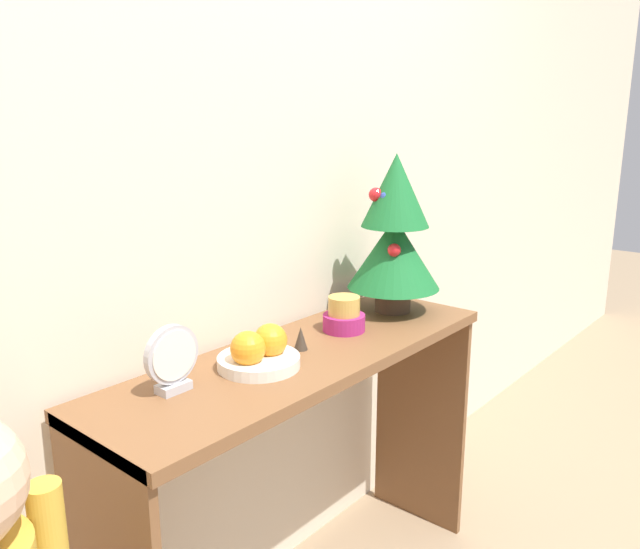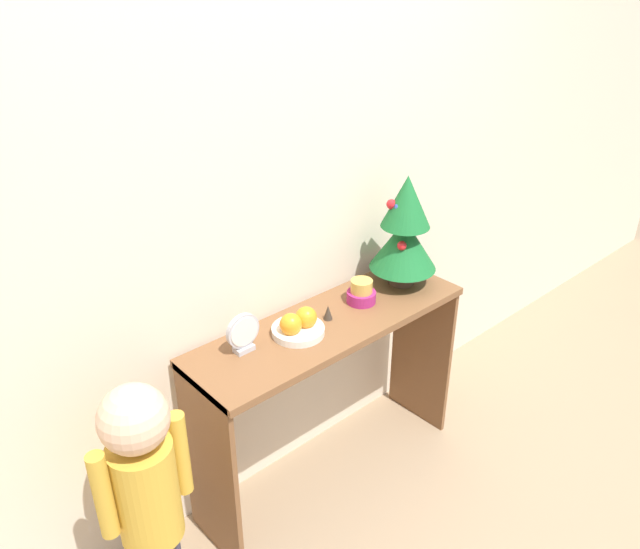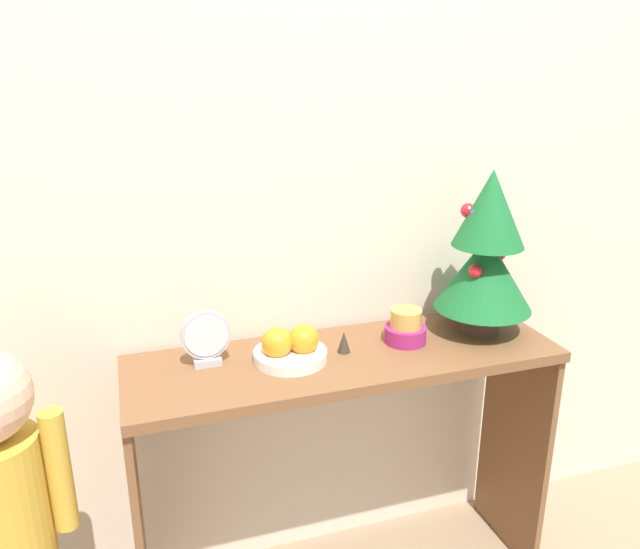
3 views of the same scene
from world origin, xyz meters
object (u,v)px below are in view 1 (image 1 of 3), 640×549
object	(u,v)px
singing_bowl	(344,316)
fruit_bowl	(259,353)
desk_clock	(172,359)
figurine	(301,338)
mini_tree	(395,233)

from	to	relation	value
singing_bowl	fruit_bowl	bearing A→B (deg)	-177.94
desk_clock	figurine	xyz separation A→B (m)	(0.37, -0.04, -0.04)
desk_clock	mini_tree	bearing A→B (deg)	-2.29
fruit_bowl	desk_clock	size ratio (longest dim) A/B	1.31
fruit_bowl	singing_bowl	world-z (taller)	fruit_bowl
desk_clock	figurine	world-z (taller)	desk_clock
singing_bowl	desk_clock	distance (m)	0.56
fruit_bowl	figurine	distance (m)	0.15
singing_bowl	desk_clock	size ratio (longest dim) A/B	0.79
fruit_bowl	figurine	bearing A→B (deg)	1.73
mini_tree	figurine	size ratio (longest dim) A/B	7.95
mini_tree	desk_clock	size ratio (longest dim) A/B	3.19
mini_tree	figurine	world-z (taller)	mini_tree
singing_bowl	desk_clock	bearing A→B (deg)	176.72
mini_tree	singing_bowl	size ratio (longest dim) A/B	4.06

